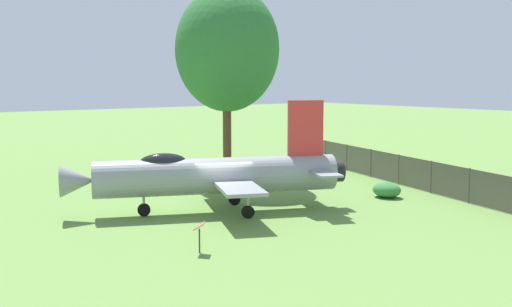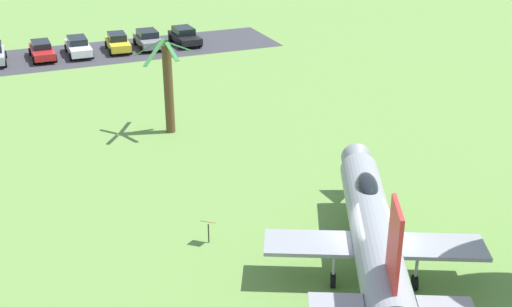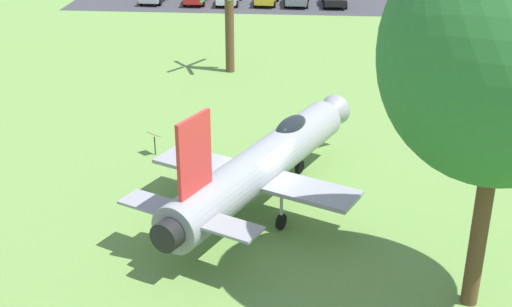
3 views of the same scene
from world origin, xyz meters
TOP-DOWN VIEW (x-y plane):
  - ground_plane at (0.00, 0.00)m, footprint 200.00×200.00m
  - parking_strip at (-5.23, 37.52)m, footprint 32.24×8.87m
  - display_jet at (0.15, 0.35)m, footprint 8.65×12.93m
  - shade_tree at (7.29, -5.60)m, footprint 7.05×6.06m
  - palm_tree at (-3.79, 17.51)m, footprint 3.31×3.57m
  - info_plaque at (-5.43, 4.40)m, footprint 0.72×0.69m

SIDE VIEW (x-z plane):
  - ground_plane at x=0.00m, z-range 0.00..0.00m
  - parking_strip at x=-5.23m, z-range 0.00..0.00m
  - info_plaque at x=-5.43m, z-range 0.28..1.43m
  - display_jet at x=0.15m, z-range -0.84..4.52m
  - palm_tree at x=-3.79m, z-range -0.02..5.82m
  - shade_tree at x=7.29m, z-range 2.16..14.20m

